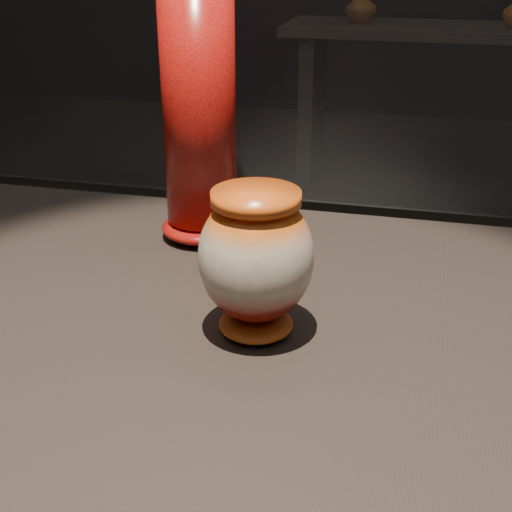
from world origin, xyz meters
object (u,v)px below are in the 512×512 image
at_px(display_plinth, 363,489).
at_px(back_shelf, 467,77).
at_px(main_vase, 256,259).
at_px(tall_vase, 199,113).

height_order(display_plinth, back_shelf, same).
height_order(main_vase, tall_vase, tall_vase).
relative_size(tall_vase, back_shelf, 0.22).
bearing_deg(display_plinth, main_vase, -162.94).
distance_m(display_plinth, back_shelf, 3.29).
relative_size(main_vase, tall_vase, 0.44).
bearing_deg(main_vase, display_plinth, 17.06).
height_order(display_plinth, tall_vase, tall_vase).
bearing_deg(display_plinth, back_shelf, 85.99).
relative_size(display_plinth, tall_vase, 4.61).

